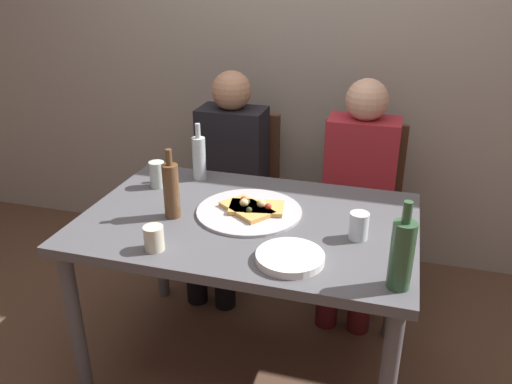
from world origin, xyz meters
TOP-DOWN VIEW (x-y plane):
  - ground_plane at (0.00, 0.00)m, footprint 8.00×8.00m
  - back_wall at (0.00, 1.17)m, footprint 6.00×0.10m
  - dining_table at (0.00, 0.00)m, footprint 1.33×0.87m
  - pizza_tray at (-0.01, 0.05)m, footprint 0.43×0.43m
  - pizza_slice_last at (0.02, 0.06)m, footprint 0.24×0.17m
  - pizza_slice_extra at (-0.02, 0.04)m, footprint 0.25×0.23m
  - wine_bottle at (0.60, -0.32)m, footprint 0.07×0.07m
  - beer_bottle at (-0.29, -0.07)m, footprint 0.06×0.06m
  - water_bottle at (-0.34, 0.33)m, footprint 0.06×0.06m
  - tumbler_near at (0.44, -0.04)m, footprint 0.07×0.07m
  - tumbler_far at (-0.49, 0.19)m, footprint 0.07×0.07m
  - wine_glass at (-0.25, -0.33)m, footprint 0.07×0.07m
  - plate_stack at (0.23, -0.27)m, footprint 0.24×0.24m
  - chair_left at (-0.33, 0.84)m, footprint 0.44×0.44m
  - chair_right at (0.37, 0.84)m, footprint 0.44×0.44m
  - guest_in_sweater at (-0.33, 0.69)m, footprint 0.36×0.56m
  - guest_in_beanie at (0.37, 0.69)m, footprint 0.36×0.56m

SIDE VIEW (x-z plane):
  - ground_plane at x=0.00m, z-range 0.00..0.00m
  - chair_left at x=-0.33m, z-range 0.06..0.96m
  - chair_right at x=0.37m, z-range 0.06..0.96m
  - guest_in_sweater at x=-0.33m, z-range 0.06..1.23m
  - guest_in_beanie at x=0.37m, z-range 0.06..1.23m
  - dining_table at x=0.00m, z-range 0.28..1.03m
  - pizza_tray at x=-0.01m, z-range 0.74..0.75m
  - plate_stack at x=0.23m, z-range 0.74..0.77m
  - pizza_slice_last at x=0.02m, z-range 0.74..0.79m
  - pizza_slice_extra at x=-0.02m, z-range 0.74..0.79m
  - wine_glass at x=-0.25m, z-range 0.74..0.83m
  - tumbler_near at x=0.44m, z-range 0.74..0.85m
  - tumbler_far at x=-0.49m, z-range 0.74..0.86m
  - water_bottle at x=-0.34m, z-range 0.72..0.99m
  - beer_bottle at x=-0.29m, z-range 0.72..1.00m
  - wine_bottle at x=0.60m, z-range 0.71..1.01m
  - back_wall at x=0.00m, z-range 0.00..2.60m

